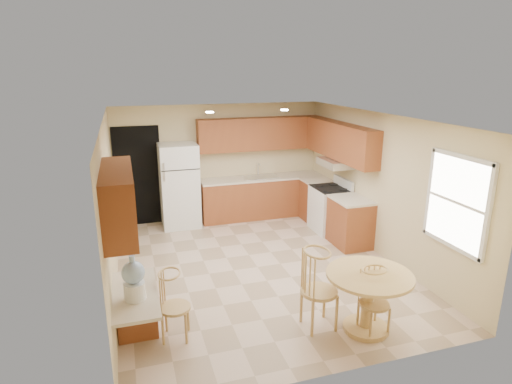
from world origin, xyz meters
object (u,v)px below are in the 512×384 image
object	(u,v)px
chair_table_b	(379,299)
chair_table_a	(323,285)
dining_table	(368,294)
water_crock	(134,280)
refrigerator	(179,186)
chair_desk	(175,303)
stove	(330,209)

from	to	relation	value
chair_table_b	chair_table_a	bearing A→B (deg)	-30.79
dining_table	water_crock	distance (m)	2.84
refrigerator	chair_table_b	world-z (taller)	refrigerator
refrigerator	water_crock	distance (m)	4.37
refrigerator	water_crock	xyz separation A→B (m)	(-1.05, -4.24, 0.13)
chair_desk	water_crock	xyz separation A→B (m)	(-0.45, -0.20, 0.47)
dining_table	chair_desk	bearing A→B (deg)	168.45
dining_table	chair_table_b	size ratio (longest dim) A/B	1.25
refrigerator	chair_desk	xyz separation A→B (m)	(-0.60, -4.05, -0.34)
chair_desk	refrigerator	bearing A→B (deg)	-174.77
stove	water_crock	world-z (taller)	water_crock
refrigerator	water_crock	size ratio (longest dim) A/B	3.36
chair_desk	chair_table_a	bearing A→B (deg)	93.23
stove	water_crock	distance (m)	4.98
chair_table_a	chair_desk	xyz separation A→B (m)	(-1.78, 0.33, -0.11)
stove	chair_table_a	xyz separation A→B (m)	(-1.69, -3.15, 0.18)
refrigerator	chair_table_b	xyz separation A→B (m)	(1.78, -4.68, -0.35)
dining_table	chair_table_b	xyz separation A→B (m)	(0.05, -0.16, 0.00)
chair_table_a	water_crock	distance (m)	2.27
chair_table_b	water_crock	distance (m)	2.91
stove	dining_table	xyz separation A→B (m)	(-1.14, -3.30, 0.05)
refrigerator	chair_table_b	distance (m)	5.02
water_crock	chair_table_b	bearing A→B (deg)	-8.81
refrigerator	dining_table	bearing A→B (deg)	-69.02
stove	chair_desk	xyz separation A→B (m)	(-3.47, -2.83, 0.06)
stove	dining_table	world-z (taller)	stove
dining_table	chair_desk	distance (m)	2.38
refrigerator	chair_table_a	distance (m)	4.54
refrigerator	stove	world-z (taller)	refrigerator
dining_table	chair_table_b	bearing A→B (deg)	-72.46
stove	dining_table	bearing A→B (deg)	-109.05
chair_desk	stove	bearing A→B (deg)	142.78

